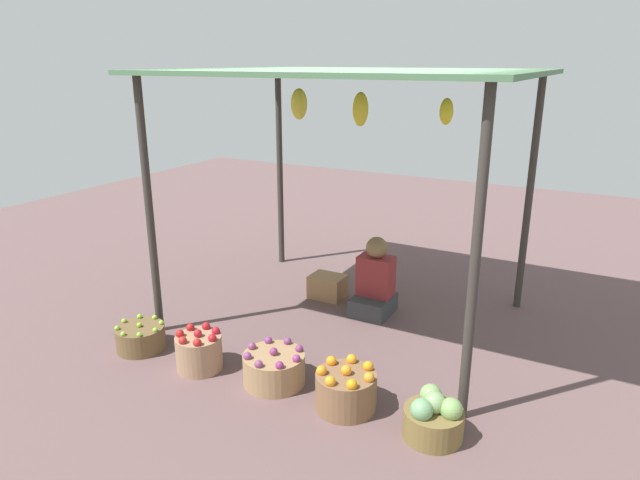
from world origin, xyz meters
TOP-DOWN VIEW (x-y plane):
  - ground_plane at (0.00, 0.00)m, footprint 14.00×14.00m
  - market_stall_structure at (-0.01, 0.01)m, footprint 3.13×2.43m
  - vendor_person at (0.19, 0.24)m, footprint 0.36×0.44m
  - basket_limes at (-1.31, -1.41)m, footprint 0.42×0.42m
  - basket_red_apples at (-0.64, -1.43)m, footprint 0.37×0.37m
  - basket_purple_onions at (0.01, -1.32)m, footprint 0.48×0.48m
  - basket_oranges at (0.65, -1.36)m, footprint 0.44×0.44m
  - basket_cabbages at (1.30, -1.38)m, footprint 0.40×0.40m
  - wooden_crate_near_vendor at (-0.39, 0.34)m, footprint 0.36×0.28m

SIDE VIEW (x-z plane):
  - ground_plane at x=0.00m, z-range 0.00..0.00m
  - basket_limes at x=-1.31m, z-range -0.02..0.23m
  - wooden_crate_near_vendor at x=-0.39m, z-range 0.00..0.24m
  - basket_purple_onions at x=0.01m, z-range -0.02..0.28m
  - basket_cabbages at x=1.30m, z-range -0.02..0.31m
  - basket_oranges at x=0.65m, z-range -0.02..0.32m
  - basket_red_apples at x=-0.64m, z-range -0.02..0.33m
  - vendor_person at x=0.19m, z-range -0.09..0.69m
  - market_stall_structure at x=-0.01m, z-range 0.99..3.31m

